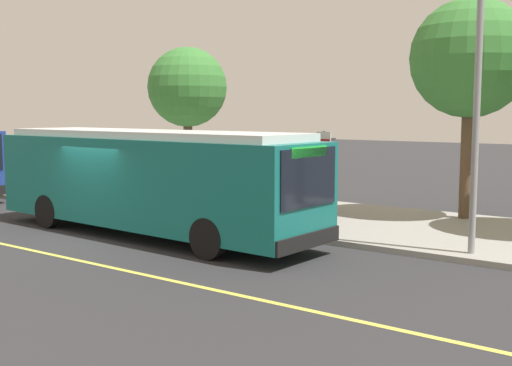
% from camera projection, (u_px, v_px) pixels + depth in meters
% --- Properties ---
extents(ground_plane, '(120.00, 120.00, 0.00)m').
position_uv_depth(ground_plane, '(98.00, 236.00, 17.75)').
color(ground_plane, '#2B2B2D').
extents(sidewalk_curb, '(44.00, 6.40, 0.15)m').
position_uv_depth(sidewalk_curb, '(231.00, 208.00, 22.54)').
color(sidewalk_curb, gray).
rests_on(sidewalk_curb, ground_plane).
extents(lane_stripe_center, '(36.00, 0.14, 0.01)m').
position_uv_depth(lane_stripe_center, '(29.00, 250.00, 15.99)').
color(lane_stripe_center, '#E0D64C').
rests_on(lane_stripe_center, ground_plane).
extents(transit_bus_main, '(10.93, 3.01, 2.95)m').
position_uv_depth(transit_bus_main, '(150.00, 178.00, 17.75)').
color(transit_bus_main, '#146B66').
rests_on(transit_bus_main, ground_plane).
extents(bus_shelter, '(2.90, 1.60, 2.48)m').
position_uv_depth(bus_shelter, '(283.00, 159.00, 21.05)').
color(bus_shelter, '#333338').
rests_on(bus_shelter, sidewalk_curb).
extents(waiting_bench, '(1.60, 0.48, 0.95)m').
position_uv_depth(waiting_bench, '(291.00, 199.00, 20.81)').
color(waiting_bench, brown).
rests_on(waiting_bench, sidewalk_curb).
extents(route_sign_post, '(0.44, 0.08, 2.80)m').
position_uv_depth(route_sign_post, '(324.00, 167.00, 17.40)').
color(route_sign_post, '#333338').
rests_on(route_sign_post, sidewalk_curb).
extents(street_tree_near_shelter, '(3.17, 3.17, 5.89)m').
position_uv_depth(street_tree_near_shelter, '(187.00, 88.00, 25.29)').
color(street_tree_near_shelter, brown).
rests_on(street_tree_near_shelter, sidewalk_curb).
extents(street_tree_upstreet, '(3.65, 3.65, 6.78)m').
position_uv_depth(street_tree_upstreet, '(470.00, 59.00, 19.34)').
color(street_tree_upstreet, brown).
rests_on(street_tree_upstreet, sidewalk_curb).
extents(utility_pole, '(0.16, 0.16, 6.40)m').
position_uv_depth(utility_pole, '(476.00, 117.00, 14.57)').
color(utility_pole, gray).
rests_on(utility_pole, sidewalk_curb).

